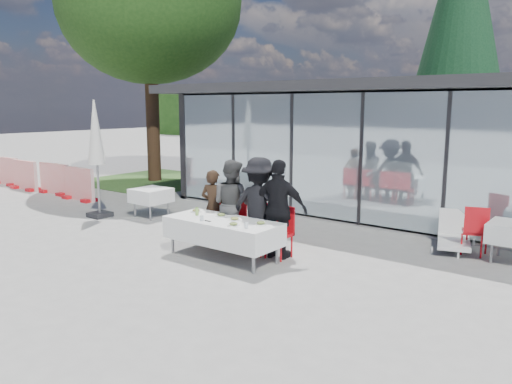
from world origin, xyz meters
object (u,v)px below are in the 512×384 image
Objects in this scene: diner_d at (279,209)px; folded_eyeglasses at (208,221)px; lounger at (454,235)px; spare_chair_b at (475,229)px; conifer_tree at (461,19)px; dining_table at (223,231)px; deciduous_tree at (149,4)px; diner_chair_c at (261,226)px; plate_d at (261,223)px; plate_extra at (233,224)px; diner_chair_d at (281,229)px; market_umbrella at (96,140)px; spare_table_left at (151,196)px; diner_chair_a at (216,218)px; plate_c at (235,219)px; plate_b at (221,215)px; plate_a at (196,211)px; diner_b at (232,204)px; diner_c at (259,206)px; diner_a at (213,207)px; juice_bottle at (197,211)px; diner_chair_b at (235,221)px; construction_barriers at (4,173)px.

diner_d is 13.42× the size of folded_eyeglasses.
lounger is (2.43, 2.73, -0.68)m from diner_d.
conifer_tree is (-3.33, 9.78, 5.45)m from spare_chair_b.
dining_table is 11.98m from deciduous_tree.
diner_chair_c reaches higher than plate_d.
dining_table is at bearing 152.14° from plate_extra.
plate_extra is (-0.34, -0.36, 0.00)m from plate_d.
diner_chair_d is at bearing -28.41° from deciduous_tree.
conifer_tree is (0.52, 13.12, 5.23)m from folded_eyeglasses.
market_umbrella reaches higher than plate_extra.
spare_table_left is 8.71m from deciduous_tree.
plate_c is (1.07, -0.67, 0.24)m from diner_chair_a.
plate_d is (1.01, -0.07, 0.00)m from plate_b.
plate_b is (0.67, 0.01, 0.00)m from plate_a.
folded_eyeglasses is at bearing -26.39° from spare_table_left.
diner_b is at bearing -93.45° from conifer_tree.
diner_c reaches higher than plate_c.
diner_d is 12.10m from deciduous_tree.
deciduous_tree is (-3.71, 5.11, 4.50)m from market_umbrella.
spare_table_left is at bearing -12.54° from diner_b.
diner_chair_a is at bearing -15.16° from diner_c.
plate_c is (-0.60, -0.67, 0.24)m from diner_chair_d.
diner_a is 4.23m from market_umbrella.
plate_c is at bearing 139.83° from diner_a.
plate_b is (0.65, -0.49, -0.00)m from diner_a.
diner_chair_d is 1.13× the size of spare_table_left.
diner_chair_c is 4.28m from spare_table_left.
deciduous_tree is at bearing -41.64° from diner_d.
diner_chair_c is 0.62m from diner_d.
plate_c reaches higher than spare_table_left.
dining_table is at bearing -133.72° from lounger.
diner_d is 2.18× the size of spare_table_left.
market_umbrella reaches higher than diner_b.
diner_chair_d is 1.79m from plate_a.
diner_chair_a is 0.85m from juice_bottle.
spare_chair_b is (4.07, 2.39, -0.36)m from diner_b.
diner_c reaches higher than folded_eyeglasses.
lounger is (3.44, 3.22, -0.52)m from plate_b.
dining_table is 0.86m from diner_c.
diner_c is 8.22× the size of plate_a.
plate_a is at bearing 76.96° from diner_a.
plate_b is 1.00× the size of plate_extra.
diner_chair_a is 1.00× the size of diner_chair_c.
lounger is at bearing 36.48° from diner_chair_b.
diner_d is 1.00m from plate_extra.
diner_chair_c is 0.09× the size of construction_barriers.
diner_a is 1.60× the size of diner_chair_b.
plate_a is (-0.01, -0.50, -0.00)m from diner_a.
juice_bottle reaches higher than plate_b.
plate_d is (0.82, 0.11, 0.24)m from dining_table.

